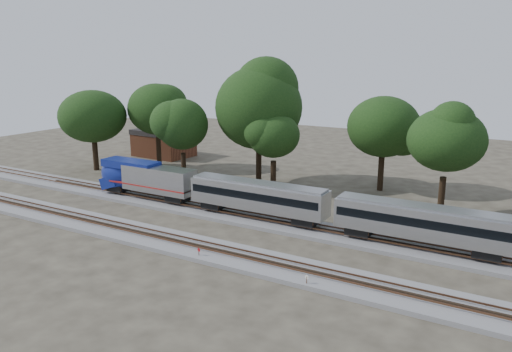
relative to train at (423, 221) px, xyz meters
The scene contains 15 objects.
ground 18.57m from the train, 160.89° to the right, with size 160.00×160.00×0.00m, color #383328.
track_far 17.54m from the train, behind, with size 160.00×5.00×0.73m.
track_near 20.19m from the train, 149.99° to the right, with size 160.00×5.00×0.73m.
train is the anchor object (origin of this frame).
switch_stand_red 20.66m from the train, 145.11° to the right, with size 0.34×0.11×1.08m.
switch_stand_white 13.74m from the train, 116.80° to the right, with size 0.35×0.10×1.10m.
switch_lever 16.12m from the train, 131.61° to the right, with size 0.50×0.30×0.30m, color #512D19.
brick_building 55.95m from the train, 155.08° to the left, with size 10.54×7.77×4.85m.
tree_0 53.71m from the train, behind, with size 8.73×8.73×12.31m.
tree_1 47.74m from the train, 161.08° to the left, with size 9.71×9.71×13.69m.
tree_2 35.73m from the train, 166.18° to the left, with size 8.81×8.81×12.42m.
tree_3 30.84m from the train, 150.08° to the left, with size 10.94×10.94×15.43m.
tree_4 25.84m from the train, 150.75° to the left, with size 7.69×7.69×10.84m.
tree_5 22.72m from the train, 116.05° to the left, with size 8.83×8.83×12.45m.
tree_6 12.60m from the train, 91.53° to the left, with size 9.10×9.10×12.82m.
Camera 1 is at (25.84, -39.36, 17.85)m, focal length 35.00 mm.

